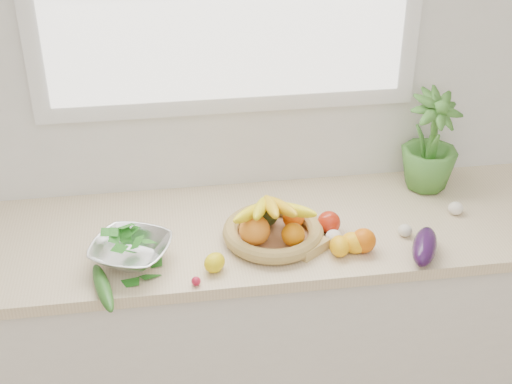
{
  "coord_description": "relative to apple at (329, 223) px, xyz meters",
  "views": [
    {
      "loc": [
        -0.24,
        -0.02,
        2.22
      ],
      "look_at": [
        0.05,
        1.93,
        1.05
      ],
      "focal_mm": 50.0,
      "sensor_mm": 36.0,
      "label": 1
    }
  ],
  "objects": [
    {
      "name": "back_wall",
      "position": [
        -0.29,
        0.36,
        0.41
      ],
      "size": [
        4.5,
        0.02,
        2.7
      ],
      "primitive_type": "cube",
      "color": "white",
      "rests_on": "ground"
    },
    {
      "name": "counter_cabinet",
      "position": [
        -0.29,
        0.06,
        -0.51
      ],
      "size": [
        2.2,
        0.58,
        0.86
      ],
      "primitive_type": "cube",
      "color": "silver",
      "rests_on": "ground"
    },
    {
      "name": "countertop",
      "position": [
        -0.29,
        0.06,
        -0.06
      ],
      "size": [
        2.24,
        0.62,
        0.04
      ],
      "primitive_type": "cube",
      "color": "beige",
      "rests_on": "counter_cabinet"
    },
    {
      "name": "orange_loose",
      "position": [
        0.08,
        -0.12,
        0.0
      ],
      "size": [
        0.09,
        0.09,
        0.08
      ],
      "primitive_type": "sphere",
      "rotation": [
        0.0,
        0.0,
        -0.15
      ],
      "color": "#D65D06",
      "rests_on": "countertop"
    },
    {
      "name": "lemon_a",
      "position": [
        0.0,
        -0.13,
        -0.01
      ],
      "size": [
        0.07,
        0.09,
        0.06
      ],
      "primitive_type": "ellipsoid",
      "rotation": [
        0.0,
        0.0,
        -0.14
      ],
      "color": "#FFB00D",
      "rests_on": "countertop"
    },
    {
      "name": "lemon_b",
      "position": [
        -0.39,
        -0.15,
        -0.01
      ],
      "size": [
        0.09,
        0.1,
        0.06
      ],
      "primitive_type": "ellipsoid",
      "rotation": [
        0.0,
        0.0,
        -0.67
      ],
      "color": "yellow",
      "rests_on": "countertop"
    },
    {
      "name": "lemon_c",
      "position": [
        0.05,
        -0.12,
        -0.0
      ],
      "size": [
        0.11,
        0.11,
        0.07
      ],
      "primitive_type": "ellipsoid",
      "rotation": [
        0.0,
        0.0,
        0.83
      ],
      "color": "#FFAD0D",
      "rests_on": "countertop"
    },
    {
      "name": "apple",
      "position": [
        0.0,
        0.0,
        0.0
      ],
      "size": [
        0.1,
        0.1,
        0.08
      ],
      "primitive_type": "sphere",
      "rotation": [
        0.0,
        0.0,
        0.38
      ],
      "color": "#AF230E",
      "rests_on": "countertop"
    },
    {
      "name": "ginger",
      "position": [
        -0.08,
        -0.11,
        -0.02
      ],
      "size": [
        0.12,
        0.1,
        0.04
      ],
      "primitive_type": "cube",
      "rotation": [
        0.0,
        0.0,
        0.63
      ],
      "color": "tan",
      "rests_on": "countertop"
    },
    {
      "name": "garlic_a",
      "position": [
        0.24,
        -0.05,
        -0.02
      ],
      "size": [
        0.06,
        0.06,
        0.04
      ],
      "primitive_type": "ellipsoid",
      "rotation": [
        0.0,
        0.0,
        0.24
      ],
      "color": "beige",
      "rests_on": "countertop"
    },
    {
      "name": "garlic_b",
      "position": [
        0.46,
        0.05,
        -0.02
      ],
      "size": [
        0.07,
        0.07,
        0.04
      ],
      "primitive_type": "ellipsoid",
      "rotation": [
        0.0,
        0.0,
        0.4
      ],
      "color": "white",
      "rests_on": "countertop"
    },
    {
      "name": "garlic_c",
      "position": [
        0.0,
        -0.06,
        -0.02
      ],
      "size": [
        0.07,
        0.07,
        0.05
      ],
      "primitive_type": "ellipsoid",
      "rotation": [
        0.0,
        0.0,
        -0.44
      ],
      "color": "white",
      "rests_on": "countertop"
    },
    {
      "name": "eggplant",
      "position": [
        0.26,
        -0.18,
        0.0
      ],
      "size": [
        0.15,
        0.21,
        0.08
      ],
      "primitive_type": "ellipsoid",
      "rotation": [
        0.0,
        0.0,
        -0.45
      ],
      "color": "#290E36",
      "rests_on": "countertop"
    },
    {
      "name": "cucumber",
      "position": [
        -0.72,
        -0.22,
        -0.02
      ],
      "size": [
        0.1,
        0.24,
        0.04
      ],
      "primitive_type": "ellipsoid",
      "rotation": [
        0.0,
        0.0,
        0.23
      ],
      "color": "#1F5418",
      "rests_on": "countertop"
    },
    {
      "name": "radish",
      "position": [
        -0.45,
        -0.22,
        -0.02
      ],
      "size": [
        0.03,
        0.03,
        0.03
      ],
      "primitive_type": "sphere",
      "rotation": [
        0.0,
        0.0,
        0.27
      ],
      "color": "#B81732",
      "rests_on": "countertop"
    },
    {
      "name": "potted_herb",
      "position": [
        0.42,
        0.24,
        0.15
      ],
      "size": [
        0.26,
        0.26,
        0.36
      ],
      "primitive_type": "imported",
      "rotation": [
        0.0,
        0.0,
        0.37
      ],
      "color": "#43822F",
      "rests_on": "countertop"
    },
    {
      "name": "fruit_basket",
      "position": [
        -0.19,
        -0.01,
        0.01
      ],
      "size": [
        0.33,
        0.33,
        0.18
      ],
      "color": "tan",
      "rests_on": "countertop"
    },
    {
      "name": "colander_with_spinach",
      "position": [
        -0.64,
        -0.08,
        0.02
      ],
      "size": [
        0.31,
        0.31,
        0.12
      ],
      "color": "silver",
      "rests_on": "countertop"
    }
  ]
}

